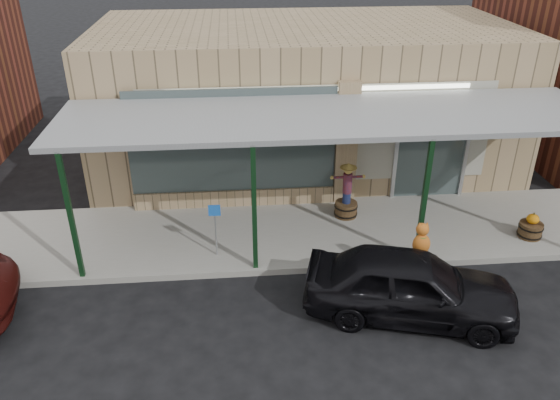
{
  "coord_description": "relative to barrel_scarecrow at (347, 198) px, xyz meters",
  "views": [
    {
      "loc": [
        -2.14,
        -7.73,
        7.03
      ],
      "look_at": [
        -1.23,
        2.6,
        1.54
      ],
      "focal_mm": 35.0,
      "sensor_mm": 36.0,
      "label": 1
    }
  ],
  "objects": [
    {
      "name": "ground",
      "position": [
        -0.6,
        -4.22,
        -0.65
      ],
      "size": [
        120.0,
        120.0,
        0.0
      ],
      "primitive_type": "plane",
      "color": "black",
      "rests_on": "ground"
    },
    {
      "name": "sidewalk",
      "position": [
        -0.6,
        -0.62,
        -0.57
      ],
      "size": [
        40.0,
        3.2,
        0.15
      ],
      "primitive_type": "cube",
      "color": "gray",
      "rests_on": "ground"
    },
    {
      "name": "storefront",
      "position": [
        -0.6,
        3.94,
        1.45
      ],
      "size": [
        12.0,
        6.25,
        4.2
      ],
      "color": "tan",
      "rests_on": "ground"
    },
    {
      "name": "awning",
      "position": [
        -0.6,
        -0.66,
        2.36
      ],
      "size": [
        12.0,
        3.0,
        3.04
      ],
      "color": "gray",
      "rests_on": "ground"
    },
    {
      "name": "block_buildings_near",
      "position": [
        1.4,
        4.98,
        3.12
      ],
      "size": [
        61.0,
        8.0,
        8.0
      ],
      "color": "maroon",
      "rests_on": "ground"
    },
    {
      "name": "barrel_scarecrow",
      "position": [
        0.0,
        0.0,
        0.0
      ],
      "size": [
        0.85,
        0.75,
        1.47
      ],
      "rotation": [
        0.0,
        0.0,
        0.42
      ],
      "color": "#523C21",
      "rests_on": "sidewalk"
    },
    {
      "name": "barrel_pumpkin",
      "position": [
        4.18,
        -1.39,
        -0.27
      ],
      "size": [
        0.72,
        0.72,
        0.65
      ],
      "rotation": [
        0.0,
        0.0,
        -0.42
      ],
      "color": "#523C21",
      "rests_on": "sidewalk"
    },
    {
      "name": "handicap_sign",
      "position": [
        -3.25,
        -1.52,
        0.33
      ],
      "size": [
        0.26,
        0.04,
        1.28
      ],
      "rotation": [
        0.0,
        0.0,
        -0.03
      ],
      "color": "gray",
      "rests_on": "sidewalk"
    },
    {
      "name": "parked_sedan",
      "position": [
        0.51,
        -3.72,
        0.05
      ],
      "size": [
        4.32,
        2.63,
        1.57
      ],
      "rotation": [
        0.0,
        0.0,
        1.3
      ],
      "color": "black",
      "rests_on": "ground"
    }
  ]
}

